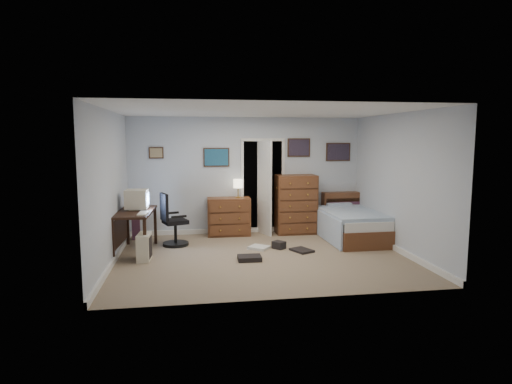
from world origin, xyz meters
TOP-DOWN VIEW (x-y plane):
  - floor at (0.00, 0.00)m, footprint 5.00×4.00m
  - computer_desk at (-2.29, 0.64)m, footprint 0.69×1.35m
  - crt_monitor at (-2.18, 0.79)m, footprint 0.41×0.39m
  - keyboard at (-2.02, 0.29)m, footprint 0.18×0.41m
  - pc_tower at (-2.00, 0.09)m, footprint 0.23×0.44m
  - office_chair at (-1.56, 1.02)m, footprint 0.63×0.63m
  - media_stack at (-2.32, 1.67)m, footprint 0.17×0.17m
  - low_dresser at (-0.41, 1.77)m, footprint 0.92×0.48m
  - table_lamp at (-0.21, 1.77)m, footprint 0.21×0.21m
  - doorway at (0.35, 2.27)m, footprint 0.96×1.12m
  - tall_dresser at (1.04, 1.75)m, footprint 0.86×0.51m
  - headboard_bookcase at (2.16, 1.86)m, footprint 0.96×0.27m
  - bed at (1.98, 1.05)m, footprint 1.09×1.99m
  - wall_posters at (0.57, 1.98)m, footprint 4.38×0.04m
  - floor_clutter at (0.15, 0.19)m, footprint 1.44×1.10m

SIDE VIEW (x-z plane):
  - floor at x=0.00m, z-range -0.02..0.00m
  - floor_clutter at x=0.15m, z-range -0.03..0.11m
  - pc_tower at x=-2.00m, z-range 0.00..0.46m
  - bed at x=1.98m, z-range -0.02..0.63m
  - media_stack at x=-2.32m, z-range 0.00..0.78m
  - office_chair at x=-1.56m, z-range -0.12..0.91m
  - low_dresser at x=-0.41m, z-range 0.00..0.80m
  - headboard_bookcase at x=2.16m, z-range 0.03..0.89m
  - computer_desk at x=-2.29m, z-range 0.20..0.96m
  - tall_dresser at x=1.04m, z-range 0.00..1.27m
  - keyboard at x=-2.02m, z-range 0.76..0.78m
  - crt_monitor at x=-2.18m, z-range 0.76..1.13m
  - doorway at x=0.35m, z-range -0.02..2.03m
  - table_lamp at x=-0.21m, z-range 0.89..1.28m
  - wall_posters at x=0.57m, z-range 1.45..2.05m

